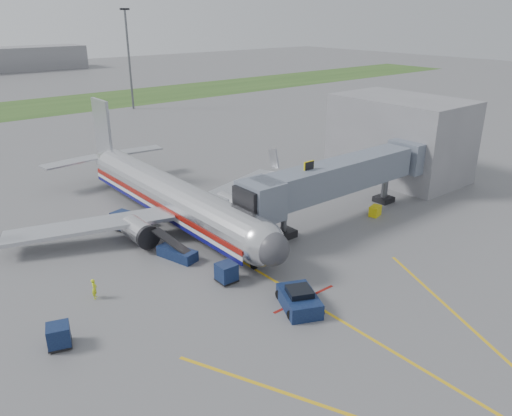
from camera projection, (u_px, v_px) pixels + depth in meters
ground at (269, 278)px, 39.81m from camera, size 400.00×400.00×0.00m
apron_markings at (339, 319)px, 34.46m from camera, size 21.52×50.00×0.01m
airliner at (171, 196)px, 49.85m from camera, size 32.10×35.67×10.25m
jet_bridge at (336, 178)px, 49.30m from camera, size 25.30×4.00×6.90m
terminal at (399, 138)px, 62.75m from camera, size 10.00×16.00×10.00m
light_mast_right at (129, 57)px, 104.65m from camera, size 2.00×0.44×20.40m
pushback_tug at (299, 300)px, 35.53m from camera, size 3.68×4.41×1.58m
baggage_cart_a at (226, 273)px, 38.98m from camera, size 1.47×1.47×1.57m
baggage_cart_b at (59, 336)px, 31.41m from camera, size 1.80×1.80×1.54m
baggage_cart_c at (122, 221)px, 48.42m from camera, size 2.01×2.01×1.76m
belt_loader at (177, 253)px, 42.82m from camera, size 2.36×4.51×2.13m
ground_power_cart at (375, 211)px, 51.72m from camera, size 1.54×1.23×1.08m
ramp_worker at (94, 289)px, 36.74m from camera, size 0.63×0.69×1.58m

